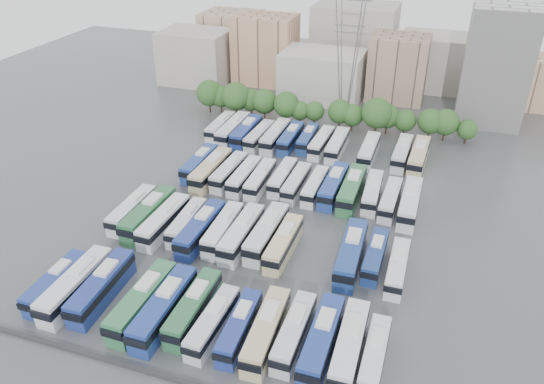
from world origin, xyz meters
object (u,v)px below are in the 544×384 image
(bus_r0_s8, at_px, (239,327))
(bus_r2_s5, at_px, (260,179))
(bus_r2_s7, at_px, (296,183))
(bus_r3_s6, at_px, (308,138))
(bus_r3_s3, at_px, (259,136))
(bus_r0_s10, at_px, (294,332))
(bus_r3_s0, at_px, (220,127))
(bus_r0_s12, at_px, (350,345))
(bus_r1_s1, at_px, (149,214))
(bus_r0_s6, at_px, (193,307))
(bus_r1_s11, at_px, (351,253))
(bus_r2_s2, at_px, (211,170))
(bus_r2_s6, at_px, (283,177))
(bus_r2_s1, at_px, (200,163))
(apartment_tower, at_px, (496,66))
(bus_r2_s8, at_px, (315,186))
(bus_r3_s13, at_px, (419,156))
(bus_r0_s0, at_px, (56,283))
(bus_r0_s2, at_px, (102,286))
(bus_r3_s10, at_px, (369,150))
(electricity_pylon, at_px, (349,37))
(bus_r1_s5, at_px, (223,229))
(bus_r3_s5, at_px, (291,138))
(bus_r0_s9, at_px, (266,330))
(bus_r0_s1, at_px, (76,285))
(bus_r2_s4, at_px, (244,176))
(bus_r2_s12, at_px, (390,199))
(bus_r1_s4, at_px, (201,228))
(bus_r3_s2, at_px, (246,132))
(bus_r3_s4, at_px, (275,136))
(bus_r1_s0, at_px, (132,210))
(bus_r2_s10, at_px, (352,189))
(bus_r0_s11, at_px, (322,340))
(bus_r2_s3, at_px, (229,172))
(bus_r1_s8, at_px, (284,243))
(bus_r1_s3, at_px, (187,222))
(bus_r1_s6, at_px, (242,233))
(bus_r2_s13, at_px, (410,203))
(bus_r1_s7, at_px, (267,233))
(bus_r2_s11, at_px, (372,192))
(bus_r3_s8, at_px, (337,145))
(bus_r3_s1, at_px, (233,129))
(bus_r0_s13, at_px, (375,355))
(bus_r1_s2, at_px, (164,221))

(bus_r0_s8, height_order, bus_r2_s5, bus_r2_s5)
(bus_r2_s7, height_order, bus_r3_s6, bus_r2_s7)
(bus_r3_s3, bearing_deg, bus_r0_s10, -63.21)
(bus_r3_s0, bearing_deg, bus_r0_s12, -54.07)
(bus_r2_s5, bearing_deg, bus_r1_s1, -127.94)
(bus_r0_s6, distance_m, bus_r1_s11, 23.97)
(bus_r2_s2, distance_m, bus_r2_s6, 13.44)
(bus_r2_s1, bearing_deg, apartment_tower, 40.77)
(bus_r2_s8, bearing_deg, bus_r3_s13, 47.36)
(bus_r0_s0, height_order, bus_r0_s2, bus_r0_s2)
(bus_r0_s12, relative_size, bus_r2_s2, 0.95)
(bus_r3_s10, bearing_deg, electricity_pylon, 114.36)
(bus_r3_s6, bearing_deg, bus_r1_s5, -96.31)
(bus_r2_s6, xyz_separation_m, bus_r3_s5, (-3.54, 16.66, 0.12))
(bus_r1_s11, bearing_deg, bus_r0_s0, -154.70)
(bus_r0_s9, xyz_separation_m, bus_r0_s10, (3.18, 0.95, -0.14))
(bus_r0_s0, distance_m, bus_r0_s1, 3.14)
(bus_r2_s2, xyz_separation_m, bus_r3_s13, (36.02, 18.30, -0.03))
(bus_r0_s12, bearing_deg, bus_r3_s10, 96.13)
(bus_r2_s4, bearing_deg, bus_r2_s12, 1.50)
(bus_r1_s4, bearing_deg, bus_r3_s2, 101.02)
(bus_r3_s2, height_order, bus_r3_s10, bus_r3_s2)
(bus_r3_s4, bearing_deg, bus_r0_s6, -82.21)
(bus_r3_s4, bearing_deg, bus_r2_s6, -66.77)
(bus_r1_s0, bearing_deg, bus_r2_s10, 28.01)
(bus_r3_s3, bearing_deg, bus_r3_s5, 12.21)
(bus_r3_s4, relative_size, bus_r3_s5, 1.07)
(bus_r0_s9, relative_size, bus_r2_s12, 1.11)
(bus_r0_s11, relative_size, bus_r2_s3, 1.08)
(bus_r1_s8, bearing_deg, bus_r0_s8, -89.27)
(bus_r1_s3, distance_m, bus_r1_s6, 9.54)
(bus_r1_s5, bearing_deg, bus_r3_s0, 112.33)
(bus_r1_s5, height_order, bus_r2_s13, bus_r2_s13)
(bus_r3_s6, height_order, bus_r3_s10, bus_r3_s10)
(bus_r0_s6, distance_m, bus_r1_s7, 18.65)
(bus_r2_s11, height_order, bus_r2_s13, bus_r2_s13)
(bus_r3_s13, bearing_deg, bus_r0_s8, -104.50)
(apartment_tower, bearing_deg, bus_r2_s1, -139.23)
(bus_r1_s7, xyz_separation_m, bus_r3_s0, (-23.22, 35.79, -0.24))
(bus_r3_s0, height_order, bus_r3_s8, bus_r3_s8)
(bus_r2_s12, relative_size, bus_r3_s1, 0.86)
(bus_r3_s8, bearing_deg, bus_r0_s2, -110.55)
(bus_r0_s6, height_order, bus_r1_s1, bus_r1_s1)
(bus_r0_s0, height_order, bus_r2_s3, bus_r2_s3)
(bus_r0_s13, bearing_deg, bus_r1_s2, 155.11)
(bus_r3_s2, height_order, bus_r3_s6, bus_r3_s2)
(bus_r3_s0, bearing_deg, bus_r0_s13, -52.22)
(bus_r3_s8, bearing_deg, bus_r2_s6, -111.91)
(bus_r1_s5, distance_m, bus_r2_s13, 31.49)
(bus_r1_s11, distance_m, bus_r2_s7, 22.47)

